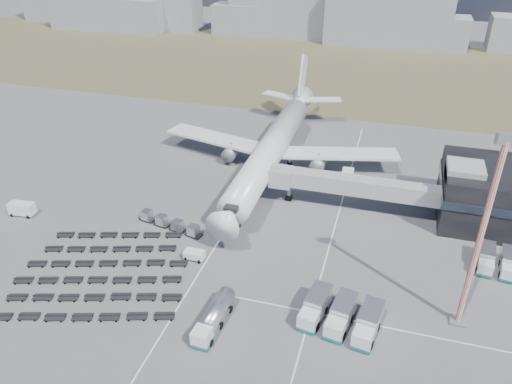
# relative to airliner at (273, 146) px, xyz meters

# --- Properties ---
(ground) EXTENTS (420.00, 420.00, 0.00)m
(ground) POSITION_rel_airliner_xyz_m (0.00, -32.38, -5.29)
(ground) COLOR #565659
(ground) RESTS_ON ground
(grass_strip) EXTENTS (420.00, 90.00, 0.01)m
(grass_strip) POSITION_rel_airliner_xyz_m (0.00, 77.62, -5.29)
(grass_strip) COLOR brown
(grass_strip) RESTS_ON ground
(lane_markings) EXTENTS (47.12, 110.00, 0.01)m
(lane_markings) POSITION_rel_airliner_xyz_m (9.77, -29.38, -5.29)
(lane_markings) COLOR silver
(lane_markings) RESTS_ON ground
(jet_bridge) EXTENTS (30.30, 3.80, 7.05)m
(jet_bridge) POSITION_rel_airliner_xyz_m (15.90, -11.95, -0.24)
(jet_bridge) COLOR #939399
(jet_bridge) RESTS_ON ground
(airliner) EXTENTS (51.59, 64.53, 17.62)m
(airliner) POSITION_rel_airliner_xyz_m (0.00, 0.00, 0.00)
(airliner) COLOR white
(airliner) RESTS_ON ground
(skyline) EXTENTS (308.06, 24.66, 24.58)m
(skyline) POSITION_rel_airliner_xyz_m (-8.23, 118.46, 4.15)
(skyline) COLOR gray
(skyline) RESTS_ON ground
(fuel_tanker) EXTENTS (3.00, 9.58, 3.05)m
(fuel_tanker) POSITION_rel_airliner_xyz_m (4.06, -46.51, -3.77)
(fuel_tanker) COLOR white
(fuel_tanker) RESTS_ON ground
(pushback_tug) EXTENTS (3.25, 1.83, 1.47)m
(pushback_tug) POSITION_rel_airliner_xyz_m (-4.00, -33.78, -4.56)
(pushback_tug) COLOR white
(pushback_tug) RESTS_ON ground
(utility_van) EXTENTS (4.74, 2.52, 2.41)m
(utility_van) POSITION_rel_airliner_xyz_m (-38.76, -30.46, -4.09)
(utility_van) COLOR white
(utility_van) RESTS_ON ground
(catering_truck) EXTENTS (2.58, 5.75, 2.59)m
(catering_truck) POSITION_rel_airliner_xyz_m (15.99, -3.07, -3.97)
(catering_truck) COLOR white
(catering_truck) RESTS_ON ground
(service_trucks_near) EXTENTS (10.93, 8.94, 3.00)m
(service_trucks_near) POSITION_rel_airliner_xyz_m (20.17, -41.50, -3.66)
(service_trucks_near) COLOR white
(service_trucks_near) RESTS_ON ground
(service_trucks_far) EXTENTS (6.21, 7.15, 2.64)m
(service_trucks_far) POSITION_rel_airliner_xyz_m (41.52, -22.88, -3.86)
(service_trucks_far) COLOR white
(service_trucks_far) RESTS_ON ground
(uld_row) EXTENTS (12.75, 4.35, 1.76)m
(uld_row) POSITION_rel_airliner_xyz_m (-11.44, -26.88, -4.24)
(uld_row) COLOR black
(uld_row) RESTS_ON ground
(baggage_dollies) EXTENTS (28.93, 26.78, 0.66)m
(baggage_dollies) POSITION_rel_airliner_xyz_m (-16.24, -41.30, -4.96)
(baggage_dollies) COLOR black
(baggage_dollies) RESTS_ON ground
(floodlight_mast) EXTENTS (2.61, 2.13, 27.53)m
(floodlight_mast) POSITION_rel_airliner_xyz_m (35.29, -36.53, 8.51)
(floodlight_mast) COLOR #C33B1F
(floodlight_mast) RESTS_ON ground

